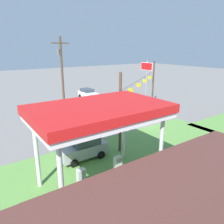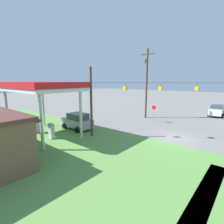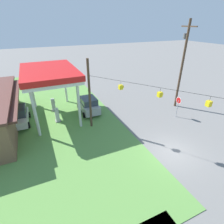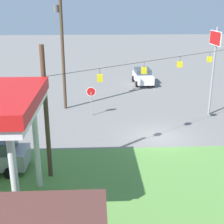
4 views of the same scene
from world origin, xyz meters
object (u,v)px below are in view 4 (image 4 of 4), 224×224
(car_on_crossroad, at_px, (143,76))
(stop_sign_overhead, at_px, (214,53))
(stop_sign_roadside, at_px, (91,95))
(utility_pole_main, at_px, (62,44))

(car_on_crossroad, distance_m, stop_sign_overhead, 12.62)
(stop_sign_roadside, bearing_deg, car_on_crossroad, 61.41)
(car_on_crossroad, xyz_separation_m, stop_sign_overhead, (-4.09, 11.12, 4.33))
(car_on_crossroad, relative_size, stop_sign_roadside, 1.81)
(car_on_crossroad, height_order, utility_pole_main, utility_pole_main)
(stop_sign_roadside, height_order, stop_sign_overhead, stop_sign_overhead)
(stop_sign_roadside, distance_m, stop_sign_overhead, 10.62)
(car_on_crossroad, height_order, stop_sign_overhead, stop_sign_overhead)
(car_on_crossroad, height_order, stop_sign_roadside, stop_sign_roadside)
(car_on_crossroad, bearing_deg, stop_sign_overhead, 18.14)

